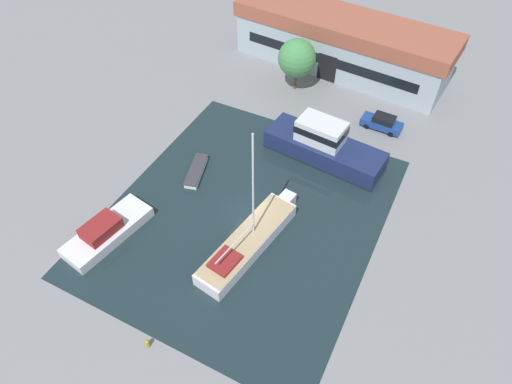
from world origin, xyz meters
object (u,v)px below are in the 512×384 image
at_px(small_dinghy, 196,171).
at_px(quay_tree_near_building, 297,58).
at_px(cabin_boat, 106,231).
at_px(parked_car, 382,122).
at_px(sailboat_moored, 249,241).
at_px(motor_cruiser, 323,145).
at_px(warehouse_building, 342,43).

bearing_deg(small_dinghy, quay_tree_near_building, -115.17).
bearing_deg(cabin_boat, quay_tree_near_building, 89.06).
bearing_deg(parked_car, sailboat_moored, 168.09).
xyz_separation_m(sailboat_moored, motor_cruiser, (1.39, 13.43, 0.79)).
bearing_deg(cabin_boat, warehouse_building, 86.41).
height_order(parked_car, cabin_boat, cabin_boat).
bearing_deg(cabin_boat, small_dinghy, 85.27).
xyz_separation_m(parked_car, sailboat_moored, (-5.47, -20.55, -0.08)).
xyz_separation_m(sailboat_moored, cabin_boat, (-11.39, -4.60, -0.02)).
height_order(warehouse_building, small_dinghy, warehouse_building).
xyz_separation_m(warehouse_building, parked_car, (8.42, -9.62, -2.49)).
distance_m(quay_tree_near_building, motor_cruiser, 12.57).
relative_size(motor_cruiser, small_dinghy, 2.64).
relative_size(quay_tree_near_building, cabin_boat, 0.74).
bearing_deg(parked_car, cabin_boat, 149.15).
bearing_deg(motor_cruiser, quay_tree_near_building, 42.67).
height_order(parked_car, small_dinghy, parked_car).
xyz_separation_m(warehouse_building, motor_cruiser, (4.35, -16.74, -1.79)).
relative_size(warehouse_building, sailboat_moored, 2.24).
relative_size(motor_cruiser, cabin_boat, 1.49).
relative_size(quay_tree_near_building, motor_cruiser, 0.50).
xyz_separation_m(quay_tree_near_building, cabin_boat, (-5.42, -27.91, -3.31)).
bearing_deg(motor_cruiser, cabin_boat, 150.62).
relative_size(warehouse_building, parked_car, 6.16).
relative_size(small_dinghy, cabin_boat, 0.56).
distance_m(sailboat_moored, cabin_boat, 12.29).
bearing_deg(parked_car, motor_cruiser, 153.22).
distance_m(parked_car, sailboat_moored, 21.27).
height_order(warehouse_building, sailboat_moored, sailboat_moored).
height_order(quay_tree_near_building, motor_cruiser, quay_tree_near_building).
bearing_deg(warehouse_building, cabin_boat, -98.09).
bearing_deg(warehouse_building, parked_car, -43.24).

